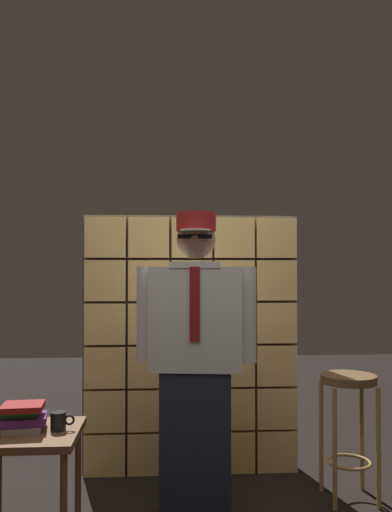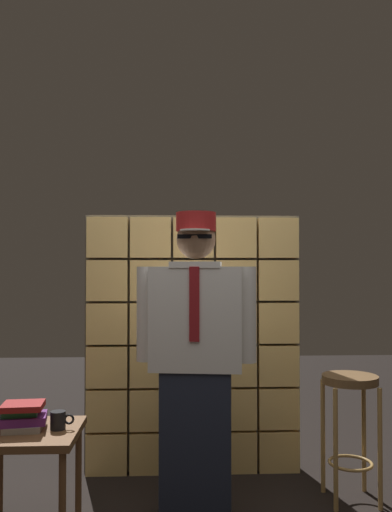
% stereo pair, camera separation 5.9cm
% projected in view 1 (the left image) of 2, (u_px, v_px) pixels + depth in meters
% --- Properties ---
extents(glass_block_wall, '(1.52, 0.10, 1.82)m').
position_uv_depth(glass_block_wall, '(191.00, 344.00, 3.72)').
color(glass_block_wall, '#F2C672').
rests_on(glass_block_wall, ground).
extents(standing_person, '(0.70, 0.32, 1.74)m').
position_uv_depth(standing_person, '(196.00, 357.00, 3.05)').
color(standing_person, '#1E2333').
rests_on(standing_person, ground).
extents(bar_stool, '(0.34, 0.34, 0.76)m').
position_uv_depth(bar_stool, '(349.00, 406.00, 3.28)').
color(bar_stool, brown).
rests_on(bar_stool, ground).
extents(side_table, '(0.52, 0.52, 0.57)m').
position_uv_depth(side_table, '(29.00, 446.00, 2.77)').
color(side_table, brown).
rests_on(side_table, ground).
extents(book_stack, '(0.27, 0.23, 0.14)m').
position_uv_depth(book_stack, '(22.00, 417.00, 2.77)').
color(book_stack, gray).
rests_on(book_stack, side_table).
extents(coffee_mug, '(0.13, 0.08, 0.09)m').
position_uv_depth(coffee_mug, '(59.00, 421.00, 2.79)').
color(coffee_mug, black).
rests_on(coffee_mug, side_table).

